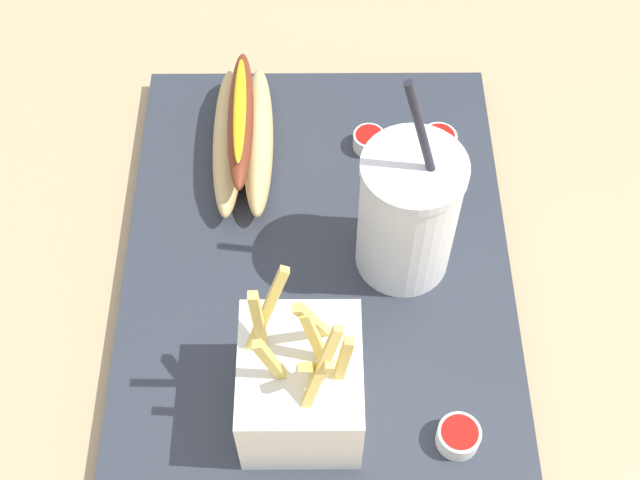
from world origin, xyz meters
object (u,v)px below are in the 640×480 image
fries_basket (304,384)px  ketchup_cup_3 (371,140)px  hot_dog_1 (245,135)px  soda_cup (410,212)px  ketchup_cup_2 (462,436)px  ketchup_cup_1 (441,140)px

fries_basket → ketchup_cup_3: bearing=166.7°
ketchup_cup_3 → fries_basket: bearing=-13.3°
hot_dog_1 → soda_cup: bearing=50.6°
soda_cup → ketchup_cup_2: bearing=11.0°
soda_cup → ketchup_cup_3: size_ratio=7.18×
hot_dog_1 → ketchup_cup_2: hot_dog_1 is taller
soda_cup → ketchup_cup_2: soda_cup is taller
soda_cup → fries_basket: bearing=-31.7°
ketchup_cup_3 → soda_cup: bearing=11.1°
soda_cup → hot_dog_1: bearing=-129.4°
fries_basket → ketchup_cup_2: bearing=76.3°
soda_cup → ketchup_cup_1: size_ratio=6.31×
ketchup_cup_2 → ketchup_cup_3: size_ratio=1.11×
fries_basket → ketchup_cup_3: fries_basket is taller
fries_basket → ketchup_cup_2: fries_basket is taller
ketchup_cup_1 → ketchup_cup_2: ketchup_cup_2 is taller
fries_basket → hot_dog_1: bearing=-167.7°
hot_dog_1 → ketchup_cup_2: size_ratio=5.35×
soda_cup → hot_dog_1: 0.20m
ketchup_cup_1 → ketchup_cup_3: bearing=-90.3°
ketchup_cup_2 → ketchup_cup_1: bearing=178.2°
ketchup_cup_2 → fries_basket: bearing=-103.7°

